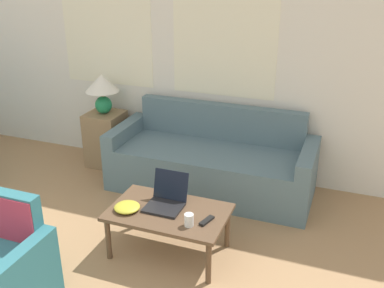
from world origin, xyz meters
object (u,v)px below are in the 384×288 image
object	(u,v)px
coffee_table	(169,215)
cup_navy	(189,220)
couch	(212,164)
tv_remote	(207,221)
table_lamp	(102,87)
snack_bowl	(127,207)
laptop	(166,199)

from	to	relation	value
coffee_table	cup_navy	bearing A→B (deg)	-31.56
couch	tv_remote	xyz separation A→B (m)	(0.36, -1.24, 0.13)
table_lamp	snack_bowl	bearing A→B (deg)	-53.74
coffee_table	laptop	world-z (taller)	laptop
tv_remote	table_lamp	bearing A→B (deg)	141.25
tv_remote	laptop	bearing A→B (deg)	162.98
cup_navy	tv_remote	distance (m)	0.15
laptop	snack_bowl	size ratio (longest dim) A/B	1.50
couch	tv_remote	bearing A→B (deg)	-73.65
coffee_table	tv_remote	size ratio (longest dim) A/B	6.07
couch	table_lamp	bearing A→B (deg)	174.74
snack_bowl	cup_navy	bearing A→B (deg)	-3.83
couch	table_lamp	size ratio (longest dim) A/B	4.63
cup_navy	tv_remote	size ratio (longest dim) A/B	0.63
coffee_table	table_lamp	bearing A→B (deg)	135.89
snack_bowl	tv_remote	size ratio (longest dim) A/B	1.33
coffee_table	snack_bowl	size ratio (longest dim) A/B	4.55
couch	tv_remote	distance (m)	1.30
laptop	cup_navy	bearing A→B (deg)	-37.61
table_lamp	tv_remote	size ratio (longest dim) A/B	2.86
couch	table_lamp	distance (m)	1.49
cup_navy	snack_bowl	bearing A→B (deg)	176.17
laptop	tv_remote	size ratio (longest dim) A/B	2.00
cup_navy	tv_remote	bearing A→B (deg)	41.45
snack_bowl	tv_remote	bearing A→B (deg)	5.20
laptop	snack_bowl	xyz separation A→B (m)	(-0.27, -0.18, -0.03)
table_lamp	laptop	bearing A→B (deg)	-43.51
couch	snack_bowl	distance (m)	1.34
table_lamp	snack_bowl	size ratio (longest dim) A/B	2.15
coffee_table	laptop	xyz separation A→B (m)	(-0.05, 0.07, 0.10)
coffee_table	laptop	bearing A→B (deg)	123.54
couch	laptop	bearing A→B (deg)	-91.22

